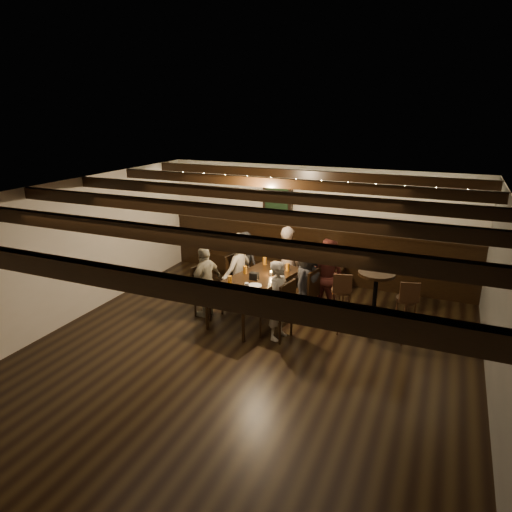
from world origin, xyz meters
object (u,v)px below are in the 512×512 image
at_px(person_bench_left, 244,261).
at_px(high_top_table, 375,293).
at_px(chair_left_far, 208,301).
at_px(person_right_near, 307,283).
at_px(bar_stool_left, 340,309).
at_px(bar_stool_right, 405,319).
at_px(dining_table, 256,282).
at_px(person_bench_right, 326,275).
at_px(chair_right_near, 304,302).
at_px(person_left_far, 206,281).
at_px(chair_left_near, 238,286).
at_px(person_right_far, 279,300).
at_px(person_bench_centre, 287,262).
at_px(person_left_near, 237,267).
at_px(chair_right_far, 277,320).

distance_m(person_bench_left, high_top_table, 2.83).
relative_size(chair_left_far, person_right_near, 0.70).
bearing_deg(chair_left_far, person_bench_left, -172.37).
height_order(bar_stool_left, bar_stool_right, same).
xyz_separation_m(dining_table, person_bench_right, (1.06, 0.71, 0.03)).
xyz_separation_m(chair_left_far, chair_right_near, (1.58, 0.61, -0.00)).
distance_m(dining_table, bar_stool_right, 2.51).
relative_size(person_left_far, bar_stool_left, 1.20).
height_order(chair_left_near, bar_stool_left, bar_stool_left).
height_order(chair_left_near, person_left_far, person_left_far).
xyz_separation_m(person_bench_right, person_right_near, (-0.23, -0.41, -0.03)).
distance_m(person_right_far, bar_stool_left, 1.06).
height_order(chair_right_near, person_bench_right, person_bench_right).
xyz_separation_m(person_bench_left, person_left_far, (-0.11, -1.35, 0.03)).
bearing_deg(person_right_far, person_bench_centre, 26.57).
bearing_deg(person_left_far, chair_right_near, 121.49).
bearing_deg(person_left_near, person_right_far, 59.04).
relative_size(person_left_near, bar_stool_right, 1.23).
bearing_deg(bar_stool_right, person_bench_left, 148.31).
height_order(chair_left_near, person_bench_left, person_bench_left).
relative_size(chair_right_near, person_bench_centre, 0.64).
xyz_separation_m(person_right_far, bar_stool_right, (1.84, 0.64, -0.25)).
relative_size(chair_right_near, bar_stool_left, 0.86).
xyz_separation_m(person_bench_centre, person_left_near, (-0.85, -0.44, -0.06)).
bearing_deg(person_left_far, high_top_table, 111.38).
xyz_separation_m(chair_left_far, bar_stool_left, (2.28, 0.31, 0.11)).
xyz_separation_m(person_bench_left, person_bench_right, (1.77, -0.35, 0.08)).
xyz_separation_m(person_bench_left, person_right_near, (1.53, -0.76, 0.05)).
xyz_separation_m(chair_left_near, person_left_far, (-0.20, -0.88, 0.37)).
height_order(chair_left_far, person_left_far, person_left_far).
distance_m(person_left_near, person_right_near, 1.50).
bearing_deg(person_left_near, person_bench_centre, 128.66).
height_order(person_bench_centre, person_left_far, person_bench_centre).
bearing_deg(person_left_near, chair_left_far, 1.96).
relative_size(dining_table, chair_right_near, 2.23).
bearing_deg(dining_table, chair_left_far, -147.96).
distance_m(chair_left_far, chair_right_near, 1.70).
bearing_deg(person_right_near, chair_right_far, 178.12).
bearing_deg(chair_left_near, person_left_near, -90.00).
relative_size(chair_left_near, bar_stool_left, 0.82).
height_order(person_bench_right, bar_stool_right, person_bench_right).
distance_m(person_bench_left, person_right_far, 2.13).
height_order(person_bench_centre, person_bench_right, person_bench_centre).
bearing_deg(person_bench_left, dining_table, 135.00).
xyz_separation_m(person_left_far, bar_stool_right, (3.31, 0.35, -0.24)).
relative_size(dining_table, chair_left_near, 2.34).
bearing_deg(person_bench_left, person_bench_right, -180.00).
bearing_deg(person_bench_left, bar_stool_right, 173.76).
distance_m(chair_right_near, person_right_near, 0.37).
bearing_deg(high_top_table, person_bench_centre, 155.40).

